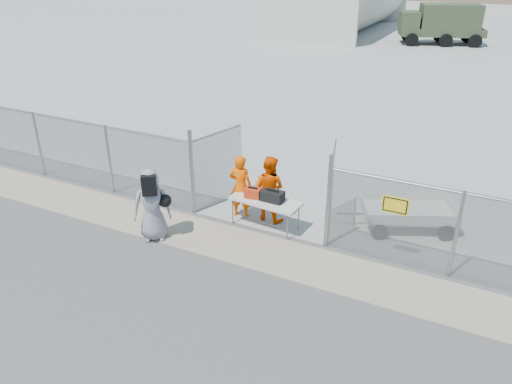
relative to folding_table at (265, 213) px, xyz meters
The scene contains 12 objects.
ground 2.25m from the folding_table, 94.69° to the right, with size 160.00×160.00×0.00m, color #4F4D4D.
tarmac_inside 39.80m from the folding_table, 90.26° to the left, with size 160.00×80.00×0.01m, color #9F9F9A.
dirt_strip 1.28m from the folding_table, 98.56° to the right, with size 44.00×1.60×0.01m, color tan.
chain_link_fence 0.74m from the folding_table, 132.02° to the right, with size 40.00×0.20×2.20m, color gray, non-canonical shape.
folding_table is the anchor object (origin of this frame).
orange_bag 0.66m from the folding_table, behind, with size 0.43×0.28×0.27m, color red.
black_duffel 0.58m from the folding_table, 10.86° to the left, with size 0.59×0.35×0.29m, color black.
security_worker_left 1.06m from the folding_table, 164.28° to the left, with size 0.68×0.44×1.85m, color #FB5600.
security_worker_right 0.71m from the folding_table, 103.26° to the left, with size 0.92×0.71×1.89m, color #FB5600.
visitor 3.03m from the folding_table, 141.67° to the right, with size 0.96×0.62×1.96m, color gray.
utility_trailer 3.87m from the folding_table, 26.53° to the left, with size 3.14×1.62×0.76m, color beige, non-canonical shape.
military_truck 33.34m from the folding_table, 90.56° to the left, with size 6.53×2.41×3.11m, color #39462B, non-canonical shape.
Camera 1 is at (5.32, -8.57, 6.81)m, focal length 35.00 mm.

